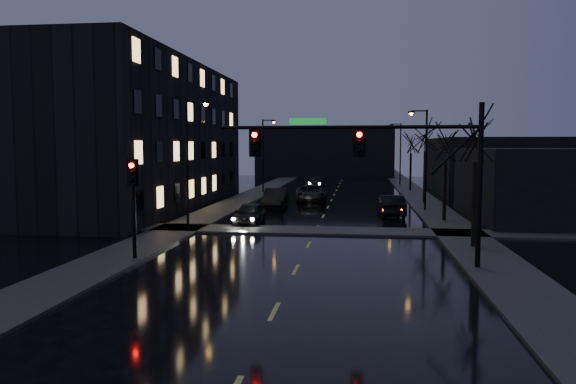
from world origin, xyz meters
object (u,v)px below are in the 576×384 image
(oncoming_car_c, at_px, (311,194))
(lead_car, at_px, (391,206))
(oncoming_car_d, at_px, (316,182))
(oncoming_car_b, at_px, (275,199))
(oncoming_car_a, at_px, (250,214))

(oncoming_car_c, bearing_deg, lead_car, -61.38)
(oncoming_car_c, distance_m, lead_car, 11.47)
(oncoming_car_d, height_order, lead_car, lead_car)
(oncoming_car_c, bearing_deg, oncoming_car_b, -121.37)
(oncoming_car_a, xyz_separation_m, oncoming_car_c, (2.74, 14.97, 0.07))
(oncoming_car_d, distance_m, lead_car, 28.08)
(oncoming_car_a, height_order, oncoming_car_d, oncoming_car_a)
(oncoming_car_c, distance_m, oncoming_car_d, 17.77)
(oncoming_car_b, xyz_separation_m, oncoming_car_d, (1.53, 23.25, -0.14))
(oncoming_car_b, bearing_deg, oncoming_car_a, -94.90)
(oncoming_car_a, bearing_deg, oncoming_car_c, 79.15)
(oncoming_car_d, bearing_deg, oncoming_car_c, -86.91)
(oncoming_car_a, relative_size, oncoming_car_c, 0.74)
(oncoming_car_c, relative_size, lead_car, 1.20)
(oncoming_car_a, distance_m, oncoming_car_b, 9.48)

